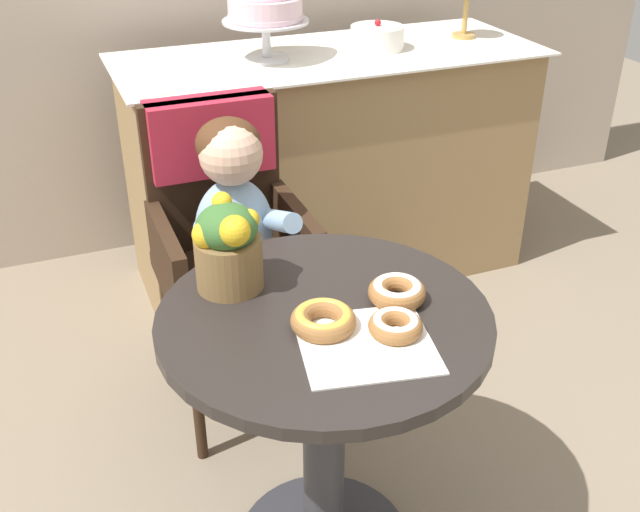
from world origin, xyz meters
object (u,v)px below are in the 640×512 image
(cafe_table, at_px, (324,391))
(round_layer_cake, at_px, (377,37))
(donut_mid, at_px, (397,291))
(flower_vase, at_px, (228,245))
(tiered_cake_stand, at_px, (265,1))
(donut_side, at_px, (395,325))
(seated_child, at_px, (238,224))
(donut_front, at_px, (323,319))
(wicker_chair, at_px, (223,212))

(cafe_table, distance_m, round_layer_cake, 1.55)
(donut_mid, distance_m, flower_vase, 0.38)
(donut_mid, relative_size, tiered_cake_stand, 0.37)
(donut_mid, relative_size, donut_side, 1.13)
(donut_side, bearing_deg, donut_mid, 61.87)
(cafe_table, xyz_separation_m, seated_child, (-0.03, 0.55, 0.17))
(round_layer_cake, bearing_deg, tiered_cake_stand, 178.88)
(donut_front, xyz_separation_m, tiered_cake_stand, (0.33, 1.35, 0.36))
(cafe_table, relative_size, donut_front, 5.30)
(seated_child, bearing_deg, donut_side, -78.38)
(cafe_table, bearing_deg, donut_side, -49.26)
(donut_side, bearing_deg, round_layer_cake, 66.11)
(seated_child, relative_size, donut_side, 6.51)
(tiered_cake_stand, height_order, round_layer_cake, tiered_cake_stand)
(donut_mid, height_order, flower_vase, flower_vase)
(seated_child, height_order, donut_side, seated_child)
(cafe_table, height_order, tiered_cake_stand, tiered_cake_stand)
(donut_front, bearing_deg, wicker_chair, 90.67)
(cafe_table, relative_size, seated_child, 0.99)
(donut_front, height_order, round_layer_cake, round_layer_cake)
(flower_vase, xyz_separation_m, tiered_cake_stand, (0.46, 1.12, 0.27))
(seated_child, relative_size, round_layer_cake, 3.68)
(wicker_chair, bearing_deg, donut_front, -91.23)
(donut_mid, distance_m, donut_side, 0.12)
(cafe_table, xyz_separation_m, donut_mid, (0.16, -0.01, 0.24))
(donut_front, bearing_deg, round_layer_cake, 60.65)
(wicker_chair, relative_size, round_layer_cake, 4.84)
(cafe_table, height_order, wicker_chair, wicker_chair)
(seated_child, xyz_separation_m, round_layer_cake, (0.76, 0.74, 0.26))
(donut_mid, height_order, donut_side, donut_mid)
(wicker_chair, bearing_deg, round_layer_cake, 35.70)
(donut_mid, distance_m, tiered_cake_stand, 1.37)
(wicker_chair, xyz_separation_m, donut_front, (0.01, -0.75, 0.10))
(donut_mid, bearing_deg, tiered_cake_stand, 83.72)
(seated_child, height_order, donut_front, seated_child)
(round_layer_cake, bearing_deg, cafe_table, -119.54)
(donut_front, distance_m, flower_vase, 0.28)
(donut_front, height_order, donut_side, donut_front)
(flower_vase, height_order, tiered_cake_stand, tiered_cake_stand)
(seated_child, distance_m, donut_front, 0.60)
(wicker_chair, distance_m, seated_child, 0.16)
(wicker_chair, height_order, round_layer_cake, round_layer_cake)
(wicker_chair, height_order, donut_front, wicker_chair)
(donut_mid, bearing_deg, wicker_chair, 105.29)
(donut_side, distance_m, round_layer_cake, 1.56)
(donut_side, bearing_deg, wicker_chair, 99.48)
(donut_side, xyz_separation_m, round_layer_cake, (0.63, 1.41, 0.20))
(cafe_table, bearing_deg, donut_mid, -4.80)
(donut_mid, xyz_separation_m, flower_vase, (-0.32, 0.19, 0.08))
(wicker_chair, bearing_deg, donut_side, -82.42)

